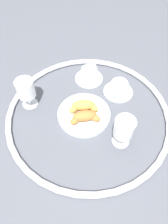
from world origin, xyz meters
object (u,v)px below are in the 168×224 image
object	(u,v)px
juice_glass_right	(124,129)
juice_glass_left	(26,90)
croissant_large	(83,106)
croissant_small	(85,117)
coffee_cup_far	(89,75)
coffee_cup_near	(119,88)
pastry_plate	(84,115)

from	to	relation	value
juice_glass_right	juice_glass_left	bearing A→B (deg)	-30.14
croissant_large	juice_glass_left	world-z (taller)	juice_glass_left
croissant_large	juice_glass_right	distance (m)	0.21
croissant_large	croissant_small	distance (m)	0.05
juice_glass_left	juice_glass_right	size ratio (longest dim) A/B	1.00
coffee_cup_far	juice_glass_left	bearing A→B (deg)	26.91
coffee_cup_far	coffee_cup_near	bearing A→B (deg)	142.28
coffee_cup_near	pastry_plate	bearing A→B (deg)	36.96
juice_glass_right	croissant_small	bearing A→B (deg)	-36.54
croissant_small	coffee_cup_near	bearing A→B (deg)	-136.83
croissant_small	pastry_plate	bearing A→B (deg)	-88.53
juice_glass_right	coffee_cup_near	bearing A→B (deg)	-97.22
croissant_small	coffee_cup_near	distance (m)	0.23
pastry_plate	coffee_cup_near	distance (m)	0.21
pastry_plate	coffee_cup_near	size ratio (longest dim) A/B	1.67
croissant_small	juice_glass_right	xyz separation A→B (m)	(-0.14, 0.10, 0.05)
pastry_plate	coffee_cup_near	xyz separation A→B (m)	(-0.17, -0.13, 0.02)
pastry_plate	coffee_cup_far	size ratio (longest dim) A/B	1.67
croissant_small	coffee_cup_far	size ratio (longest dim) A/B	1.00
croissant_large	juice_glass_right	xyz separation A→B (m)	(-0.14, 0.16, 0.05)
croissant_small	coffee_cup_near	xyz separation A→B (m)	(-0.17, -0.16, -0.01)
pastry_plate	juice_glass_left	distance (m)	0.26
juice_glass_left	juice_glass_right	xyz separation A→B (m)	(-0.37, 0.22, -0.00)
coffee_cup_near	juice_glass_right	distance (m)	0.27
juice_glass_left	coffee_cup_near	bearing A→B (deg)	-174.13
croissant_small	juice_glass_left	bearing A→B (deg)	-26.07
pastry_plate	croissant_small	world-z (taller)	croissant_small
juice_glass_left	juice_glass_right	bearing A→B (deg)	149.86
coffee_cup_near	juice_glass_right	world-z (taller)	juice_glass_right
croissant_large	juice_glass_right	bearing A→B (deg)	131.36
juice_glass_left	pastry_plate	bearing A→B (deg)	160.14
coffee_cup_near	juice_glass_right	xyz separation A→B (m)	(0.03, 0.26, 0.07)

